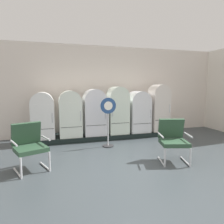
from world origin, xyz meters
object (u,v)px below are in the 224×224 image
Objects in this scene: refrigerator_5 at (159,106)px; refrigerator_1 at (70,112)px; refrigerator_0 at (43,114)px; armchair_right at (173,138)px; refrigerator_2 at (94,111)px; armchair_left at (29,144)px; refrigerator_3 at (118,109)px; refrigerator_4 at (138,111)px; sign_stand at (108,123)px.

refrigerator_1 is at bearing 179.52° from refrigerator_5.
refrigerator_0 reaches higher than armchair_right.
refrigerator_0 is 0.94× the size of refrigerator_2.
armchair_left is 1.00× the size of armchair_right.
refrigerator_3 reaches higher than refrigerator_2.
refrigerator_5 is (2.34, -0.01, 0.09)m from refrigerator_2.
armchair_right is at bearing -77.44° from refrigerator_3.
refrigerator_0 is 2.40m from refrigerator_3.
refrigerator_4 is 1.45× the size of armchair_left.
refrigerator_5 is at bearing -3.45° from refrigerator_4.
refrigerator_0 is at bearing 179.99° from refrigerator_4.
armchair_left is at bearing -151.09° from sign_stand.
refrigerator_0 is at bearing 179.31° from refrigerator_5.
refrigerator_2 is at bearing 179.87° from refrigerator_5.
refrigerator_2 is 1.53× the size of armchair_left.
armchair_left and armchair_right have the same top height.
refrigerator_3 reaches higher than armchair_right.
sign_stand is at bearing -77.33° from refrigerator_2.
sign_stand is at bearing -144.47° from refrigerator_4.
refrigerator_2 is at bearing -179.50° from refrigerator_3.
refrigerator_1 reaches higher than armchair_left.
sign_stand is at bearing 28.91° from armchair_left.
refrigerator_5 is at bearing -0.13° from refrigerator_2.
sign_stand is (-1.36, -0.97, -0.21)m from refrigerator_4.
refrigerator_3 is 3.33m from armchair_left.
refrigerator_5 reaches higher than armchair_left.
refrigerator_4 is at bearing 35.53° from sign_stand.
refrigerator_2 reaches higher than refrigerator_0.
armchair_left is (-0.20, -2.08, -0.34)m from refrigerator_0.
refrigerator_3 is 0.96× the size of refrigerator_5.
armchair_right is (1.34, -2.46, -0.39)m from refrigerator_2.
refrigerator_2 is 2.75m from armchair_left.
refrigerator_2 is 0.95× the size of refrigerator_3.
refrigerator_5 is 2.35m from sign_stand.
sign_stand is (-0.59, -0.94, -0.30)m from refrigerator_3.
refrigerator_4 is at bearing 84.89° from armchair_right.
refrigerator_5 reaches higher than refrigerator_2.
refrigerator_5 is at bearing -0.46° from refrigerator_3.
sign_stand is (1.81, -0.97, -0.20)m from refrigerator_0.
refrigerator_1 is at bearing -1.46° from refrigerator_0.
refrigerator_2 is 2.83m from armchair_right.
refrigerator_3 reaches higher than sign_stand.
refrigerator_0 is 3.94m from refrigerator_5.
refrigerator_1 is 3.12m from refrigerator_5.
sign_stand is (0.21, -0.93, -0.25)m from refrigerator_2.
armchair_left is 0.69× the size of sign_stand.
refrigerator_1 reaches higher than armchair_right.
armchair_right is at bearing -7.68° from armchair_left.
refrigerator_4 is 1.00× the size of sign_stand.
refrigerator_4 is (1.57, 0.04, -0.05)m from refrigerator_2.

